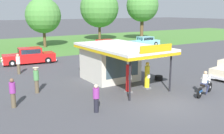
{
  "coord_description": "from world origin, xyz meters",
  "views": [
    {
      "loc": [
        -10.03,
        -10.09,
        5.23
      ],
      "look_at": [
        -0.62,
        4.53,
        1.4
      ],
      "focal_mm": 40.9,
      "sensor_mm": 36.0,
      "label": 1
    }
  ],
  "objects_px": {
    "gas_pump_offside": "(147,77)",
    "parked_car_back_row_far_right": "(107,46)",
    "parked_car_back_row_centre_right": "(29,56)",
    "gas_pump_nearside": "(128,78)",
    "motorcycle_with_rider": "(205,85)",
    "bystander_standing_back_lot": "(36,79)",
    "bystander_chatting_near_pumps": "(18,63)",
    "bystander_admiring_sedan": "(13,92)",
    "bystander_leaning_by_kiosk": "(96,98)",
    "spare_tire_stack": "(159,78)",
    "parked_car_back_row_centre_left": "(143,42)"
  },
  "relations": [
    {
      "from": "parked_car_back_row_far_right",
      "to": "parked_car_back_row_centre_right",
      "type": "height_order",
      "value": "parked_car_back_row_far_right"
    },
    {
      "from": "parked_car_back_row_far_right",
      "to": "spare_tire_stack",
      "type": "height_order",
      "value": "parked_car_back_row_far_right"
    },
    {
      "from": "parked_car_back_row_centre_left",
      "to": "bystander_admiring_sedan",
      "type": "relative_size",
      "value": 3.31
    },
    {
      "from": "gas_pump_offside",
      "to": "bystander_standing_back_lot",
      "type": "height_order",
      "value": "gas_pump_offside"
    },
    {
      "from": "motorcycle_with_rider",
      "to": "parked_car_back_row_far_right",
      "type": "bearing_deg",
      "value": 77.72
    },
    {
      "from": "motorcycle_with_rider",
      "to": "bystander_standing_back_lot",
      "type": "bearing_deg",
      "value": 145.0
    },
    {
      "from": "spare_tire_stack",
      "to": "gas_pump_nearside",
      "type": "bearing_deg",
      "value": -162.91
    },
    {
      "from": "bystander_leaning_by_kiosk",
      "to": "bystander_standing_back_lot",
      "type": "height_order",
      "value": "bystander_standing_back_lot"
    },
    {
      "from": "motorcycle_with_rider",
      "to": "bystander_leaning_by_kiosk",
      "type": "relative_size",
      "value": 1.47
    },
    {
      "from": "parked_car_back_row_far_right",
      "to": "gas_pump_nearside",
      "type": "bearing_deg",
      "value": -117.03
    },
    {
      "from": "motorcycle_with_rider",
      "to": "bystander_admiring_sedan",
      "type": "bearing_deg",
      "value": 158.01
    },
    {
      "from": "gas_pump_offside",
      "to": "parked_car_back_row_centre_right",
      "type": "bearing_deg",
      "value": 108.72
    },
    {
      "from": "gas_pump_nearside",
      "to": "bystander_admiring_sedan",
      "type": "height_order",
      "value": "gas_pump_nearside"
    },
    {
      "from": "gas_pump_offside",
      "to": "parked_car_back_row_far_right",
      "type": "height_order",
      "value": "gas_pump_offside"
    },
    {
      "from": "parked_car_back_row_far_right",
      "to": "bystander_leaning_by_kiosk",
      "type": "height_order",
      "value": "parked_car_back_row_far_right"
    },
    {
      "from": "gas_pump_nearside",
      "to": "gas_pump_offside",
      "type": "xyz_separation_m",
      "value": [
        1.58,
        -0.0,
        -0.13
      ]
    },
    {
      "from": "bystander_admiring_sedan",
      "to": "spare_tire_stack",
      "type": "distance_m",
      "value": 10.69
    },
    {
      "from": "gas_pump_offside",
      "to": "bystander_admiring_sedan",
      "type": "distance_m",
      "value": 8.6
    },
    {
      "from": "gas_pump_offside",
      "to": "bystander_standing_back_lot",
      "type": "xyz_separation_m",
      "value": [
        -6.65,
        3.13,
        0.08
      ]
    },
    {
      "from": "gas_pump_nearside",
      "to": "parked_car_back_row_centre_right",
      "type": "height_order",
      "value": "gas_pump_nearside"
    },
    {
      "from": "parked_car_back_row_far_right",
      "to": "bystander_chatting_near_pumps",
      "type": "xyz_separation_m",
      "value": [
        -12.51,
        -6.01,
        0.18
      ]
    },
    {
      "from": "bystander_chatting_near_pumps",
      "to": "bystander_admiring_sedan",
      "type": "height_order",
      "value": "bystander_chatting_near_pumps"
    },
    {
      "from": "gas_pump_offside",
      "to": "parked_car_back_row_centre_left",
      "type": "relative_size",
      "value": 0.34
    },
    {
      "from": "parked_car_back_row_centre_right",
      "to": "motorcycle_with_rider",
      "type": "bearing_deg",
      "value": -67.73
    },
    {
      "from": "parked_car_back_row_far_right",
      "to": "parked_car_back_row_centre_right",
      "type": "distance_m",
      "value": 10.73
    },
    {
      "from": "parked_car_back_row_centre_left",
      "to": "parked_car_back_row_centre_right",
      "type": "bearing_deg",
      "value": -167.91
    },
    {
      "from": "parked_car_back_row_far_right",
      "to": "bystander_admiring_sedan",
      "type": "height_order",
      "value": "bystander_admiring_sedan"
    },
    {
      "from": "gas_pump_nearside",
      "to": "parked_car_back_row_far_right",
      "type": "xyz_separation_m",
      "value": [
        7.69,
        15.08,
        -0.23
      ]
    },
    {
      "from": "bystander_admiring_sedan",
      "to": "bystander_chatting_near_pumps",
      "type": "bearing_deg",
      "value": 74.95
    },
    {
      "from": "gas_pump_nearside",
      "to": "motorcycle_with_rider",
      "type": "distance_m",
      "value": 4.84
    },
    {
      "from": "gas_pump_offside",
      "to": "motorcycle_with_rider",
      "type": "height_order",
      "value": "gas_pump_offside"
    },
    {
      "from": "gas_pump_nearside",
      "to": "parked_car_back_row_centre_right",
      "type": "distance_m",
      "value": 13.37
    },
    {
      "from": "gas_pump_offside",
      "to": "gas_pump_nearside",
      "type": "bearing_deg",
      "value": 179.99
    },
    {
      "from": "motorcycle_with_rider",
      "to": "bystander_admiring_sedan",
      "type": "height_order",
      "value": "bystander_admiring_sedan"
    },
    {
      "from": "gas_pump_offside",
      "to": "parked_car_back_row_centre_left",
      "type": "height_order",
      "value": "gas_pump_offside"
    },
    {
      "from": "parked_car_back_row_far_right",
      "to": "motorcycle_with_rider",
      "type": "bearing_deg",
      "value": -102.28
    },
    {
      "from": "bystander_leaning_by_kiosk",
      "to": "bystander_chatting_near_pumps",
      "type": "bearing_deg",
      "value": 97.43
    },
    {
      "from": "bystander_chatting_near_pumps",
      "to": "spare_tire_stack",
      "type": "height_order",
      "value": "bystander_chatting_near_pumps"
    },
    {
      "from": "bystander_leaning_by_kiosk",
      "to": "motorcycle_with_rider",
      "type": "bearing_deg",
      "value": -9.94
    },
    {
      "from": "bystander_admiring_sedan",
      "to": "spare_tire_stack",
      "type": "xyz_separation_m",
      "value": [
        10.67,
        -0.12,
        -0.7
      ]
    },
    {
      "from": "gas_pump_offside",
      "to": "bystander_chatting_near_pumps",
      "type": "height_order",
      "value": "gas_pump_offside"
    },
    {
      "from": "bystander_leaning_by_kiosk",
      "to": "bystander_admiring_sedan",
      "type": "height_order",
      "value": "bystander_admiring_sedan"
    },
    {
      "from": "bystander_standing_back_lot",
      "to": "bystander_chatting_near_pumps",
      "type": "distance_m",
      "value": 5.95
    },
    {
      "from": "motorcycle_with_rider",
      "to": "bystander_chatting_near_pumps",
      "type": "relative_size",
      "value": 1.3
    },
    {
      "from": "motorcycle_with_rider",
      "to": "parked_car_back_row_centre_left",
      "type": "xyz_separation_m",
      "value": [
        11.55,
        19.99,
        0.0
      ]
    },
    {
      "from": "bystander_chatting_near_pumps",
      "to": "spare_tire_stack",
      "type": "bearing_deg",
      "value": -42.74
    },
    {
      "from": "motorcycle_with_rider",
      "to": "bystander_standing_back_lot",
      "type": "xyz_separation_m",
      "value": [
        -8.81,
        6.17,
        0.27
      ]
    },
    {
      "from": "motorcycle_with_rider",
      "to": "parked_car_back_row_centre_right",
      "type": "height_order",
      "value": "parked_car_back_row_centre_right"
    },
    {
      "from": "gas_pump_nearside",
      "to": "spare_tire_stack",
      "type": "bearing_deg",
      "value": 17.09
    },
    {
      "from": "gas_pump_offside",
      "to": "bystander_admiring_sedan",
      "type": "xyz_separation_m",
      "value": [
        -8.5,
        1.27,
        0.04
      ]
    }
  ]
}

